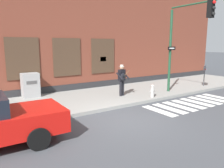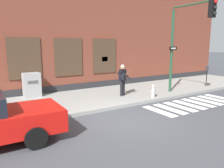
# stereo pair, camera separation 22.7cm
# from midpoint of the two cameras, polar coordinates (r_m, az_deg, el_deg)

# --- Properties ---
(ground_plane) EXTENTS (160.00, 160.00, 0.00)m
(ground_plane) POSITION_cam_midpoint_polar(r_m,az_deg,el_deg) (8.79, 4.43, -9.49)
(ground_plane) COLOR #424449
(sidewalk) EXTENTS (28.00, 4.52, 0.16)m
(sidewalk) POSITION_cam_midpoint_polar(r_m,az_deg,el_deg) (11.85, -6.47, -3.93)
(sidewalk) COLOR gray
(sidewalk) RESTS_ON ground
(building_backdrop) EXTENTS (28.00, 4.06, 9.16)m
(building_backdrop) POSITION_cam_midpoint_polar(r_m,az_deg,el_deg) (15.53, -13.96, 15.88)
(building_backdrop) COLOR brown
(building_backdrop) RESTS_ON ground
(crosswalk) EXTENTS (5.20, 1.90, 0.01)m
(crosswalk) POSITION_cam_midpoint_polar(r_m,az_deg,el_deg) (11.94, 21.01, -4.82)
(crosswalk) COLOR silver
(crosswalk) RESTS_ON ground
(busker) EXTENTS (0.74, 0.57, 1.73)m
(busker) POSITION_cam_midpoint_polar(r_m,az_deg,el_deg) (12.01, 3.38, 1.48)
(busker) COLOR black
(busker) RESTS_ON sidewalk
(traffic_light) EXTENTS (0.60, 2.83, 4.98)m
(traffic_light) POSITION_cam_midpoint_polar(r_m,az_deg,el_deg) (12.84, 19.55, 12.52)
(traffic_light) COLOR #1E472D
(traffic_light) RESTS_ON sidewalk
(parking_meter) EXTENTS (0.13, 0.11, 1.44)m
(parking_meter) POSITION_cam_midpoint_polar(r_m,az_deg,el_deg) (16.21, 23.92, 2.74)
(parking_meter) COLOR #47474C
(parking_meter) RESTS_ON sidewalk
(utility_box) EXTENTS (0.88, 0.68, 1.31)m
(utility_box) POSITION_cam_midpoint_polar(r_m,az_deg,el_deg) (12.64, -19.75, -0.19)
(utility_box) COLOR #9E9E9E
(utility_box) RESTS_ON sidewalk
(fire_hydrant) EXTENTS (0.38, 0.20, 0.70)m
(fire_hydrant) POSITION_cam_midpoint_polar(r_m,az_deg,el_deg) (11.97, 11.22, -1.85)
(fire_hydrant) COLOR #B2ADA8
(fire_hydrant) RESTS_ON sidewalk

